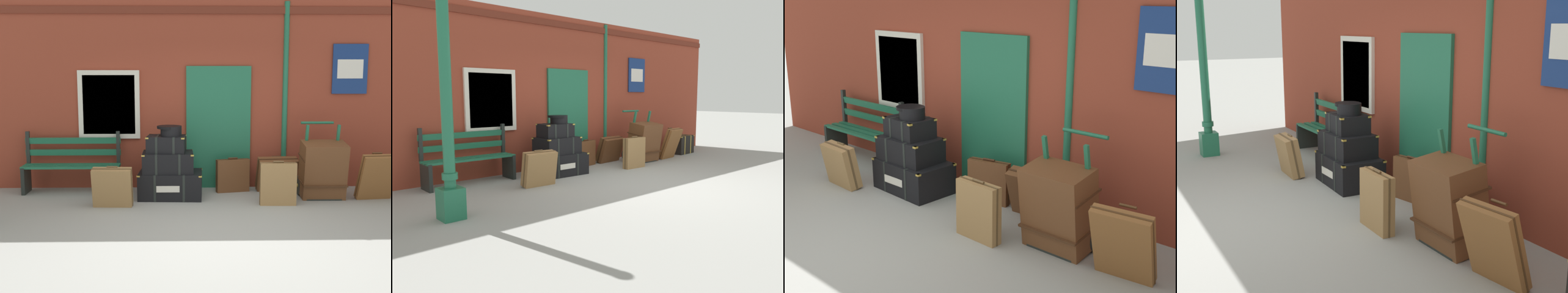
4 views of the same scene
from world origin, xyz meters
The scene contains 16 objects.
ground_plane centered at (0.00, 0.00, 0.00)m, with size 60.00×60.00×0.00m, color gray.
brick_facade centered at (-0.01, 2.60, 1.60)m, with size 10.40×0.35×3.20m.
lamp_post centered at (-3.39, 0.40, 1.08)m, with size 0.28×0.28×2.86m.
platform_bench centered at (-2.33, 2.16, 0.44)m, with size 1.60×0.43×1.01m.
steamer_trunk_base centered at (-0.67, 1.74, 0.21)m, with size 1.04×0.70×0.43m.
steamer_trunk_middle centered at (-0.71, 1.73, 0.58)m, with size 0.82×0.57×0.33m.
steamer_trunk_top centered at (-0.73, 1.75, 0.87)m, with size 0.64×0.49×0.27m.
round_hatbox centered at (-0.67, 1.74, 1.09)m, with size 0.39×0.35×0.16m.
porters_trolley centered at (1.75, 1.79, 0.27)m, with size 0.71×0.62×1.19m.
large_brown_trunk centered at (1.75, 1.61, 0.47)m, with size 0.70×0.56×0.93m.
suitcase_tan centered at (0.36, 2.10, 0.28)m, with size 0.57×0.24×0.59m.
suitcase_umber centered at (1.10, 2.10, 0.30)m, with size 0.68×0.42×0.60m.
suitcase_oxblood centered at (-1.53, 1.17, 0.30)m, with size 0.60×0.31×0.62m.
suitcase_cream centered at (2.57, 1.46, 0.38)m, with size 0.61×0.44×0.76m.
suitcase_brown centered at (0.97, 1.23, 0.32)m, with size 0.56×0.16×0.69m.
corner_trunk centered at (3.54, 1.87, 0.24)m, with size 0.73×0.55×0.49m.
Camera 2 is at (-5.30, -4.27, 1.53)m, focal length 36.10 mm.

